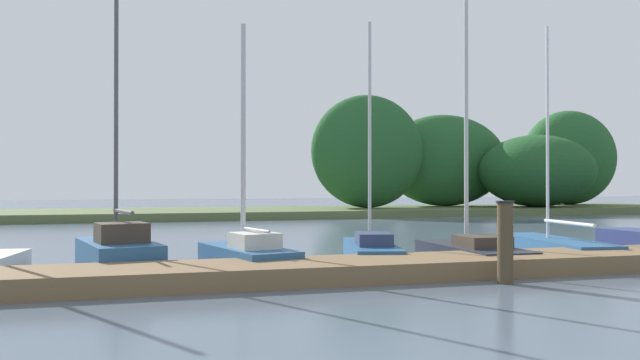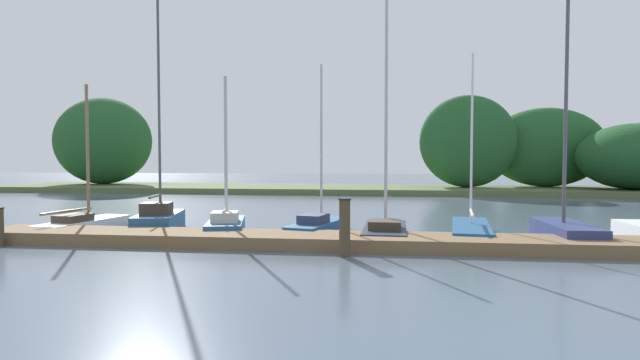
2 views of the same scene
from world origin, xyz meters
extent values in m
cube|color=brown|center=(0.00, 13.07, 0.17)|extent=(20.79, 1.80, 0.35)
cube|color=#56663D|center=(0.00, 36.29, 0.20)|extent=(55.60, 8.00, 0.40)
ellipsoid|color=#235628|center=(6.89, 36.09, 3.65)|extent=(6.73, 3.22, 6.49)
ellipsoid|color=#235628|center=(12.61, 37.62, 3.24)|extent=(8.40, 3.41, 5.69)
ellipsoid|color=#235628|center=(-21.29, 37.23, 3.83)|extent=(7.96, 5.42, 6.86)
ellipsoid|color=#1E4C23|center=(17.36, 34.95, 2.57)|extent=(7.26, 5.89, 4.34)
cube|color=white|center=(-8.92, 15.12, 0.18)|extent=(1.54, 3.73, 0.36)
cube|color=white|center=(-8.69, 16.73, 0.16)|extent=(0.70, 0.98, 0.31)
cube|color=#3D3328|center=(-8.99, 14.67, 0.48)|extent=(0.93, 1.18, 0.24)
cylinder|color=#7F6647|center=(-8.88, 15.39, 2.66)|extent=(0.11, 0.11, 4.59)
cylinder|color=#7F6647|center=(-9.02, 14.42, 0.73)|extent=(0.39, 2.17, 0.09)
cube|color=#285684|center=(-6.35, 15.40, 0.30)|extent=(1.83, 3.03, 0.60)
cube|color=#285684|center=(-6.63, 16.65, 0.27)|extent=(0.82, 0.84, 0.51)
cube|color=#3D3328|center=(-6.27, 15.06, 0.79)|extent=(1.09, 1.03, 0.39)
cylinder|color=#4C4C51|center=(-6.40, 15.61, 4.43)|extent=(0.09, 0.09, 7.67)
cylinder|color=#4C4C51|center=(-6.25, 14.93, 1.21)|extent=(0.42, 1.54, 0.08)
cube|color=#285684|center=(-3.83, 14.79, 0.24)|extent=(1.74, 3.10, 0.47)
cube|color=#285684|center=(-4.14, 16.07, 0.21)|extent=(0.75, 0.85, 0.40)
cube|color=beige|center=(-3.74, 14.44, 0.63)|extent=(0.99, 1.04, 0.31)
cylinder|color=#B7B7BC|center=(-3.88, 15.01, 2.77)|extent=(0.10, 0.10, 4.59)
cylinder|color=#B7B7BC|center=(-3.74, 14.43, 0.84)|extent=(0.37, 1.30, 0.06)
cube|color=#285684|center=(-0.93, 15.33, 0.21)|extent=(1.75, 3.52, 0.42)
cube|color=#285684|center=(-0.56, 16.82, 0.19)|extent=(0.72, 0.95, 0.36)
cube|color=#2D3856|center=(-1.03, 14.92, 0.55)|extent=(0.95, 1.16, 0.27)
cylinder|color=#B7B7BC|center=(-0.86, 15.58, 2.94)|extent=(0.08, 0.08, 5.05)
cube|color=#232833|center=(1.21, 14.62, 0.19)|extent=(1.34, 3.51, 0.38)
cube|color=#232833|center=(1.25, 16.18, 0.17)|extent=(0.71, 0.89, 0.32)
cube|color=#3D3328|center=(1.20, 14.18, 0.51)|extent=(0.96, 1.07, 0.25)
cylinder|color=#B7B7BC|center=(1.21, 14.88, 4.22)|extent=(0.10, 0.10, 7.68)
cube|color=#285684|center=(3.82, 15.23, 0.21)|extent=(1.61, 4.21, 0.42)
cube|color=#285684|center=(4.05, 17.06, 0.19)|extent=(0.73, 1.09, 0.35)
cylinder|color=silver|center=(3.86, 15.53, 3.05)|extent=(0.07, 0.07, 5.28)
cylinder|color=silver|center=(3.74, 14.60, 0.84)|extent=(0.35, 2.10, 0.09)
cube|color=navy|center=(6.38, 14.57, 0.29)|extent=(1.20, 3.20, 0.58)
cube|color=navy|center=(6.34, 16.00, 0.26)|extent=(0.64, 0.81, 0.49)
cylinder|color=#4C4C51|center=(6.37, 14.81, 4.42)|extent=(0.11, 0.11, 7.67)
cube|color=white|center=(9.01, 16.47, 0.22)|extent=(0.64, 0.93, 0.42)
cylinder|color=#4C3D28|center=(0.21, 11.76, 0.71)|extent=(0.28, 0.28, 1.41)
cylinder|color=black|center=(0.21, 11.76, 1.43)|extent=(0.32, 0.32, 0.04)
camera|label=1|loc=(-6.07, 1.99, 1.74)|focal=35.63mm
camera|label=2|loc=(1.25, -0.74, 2.44)|focal=28.50mm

